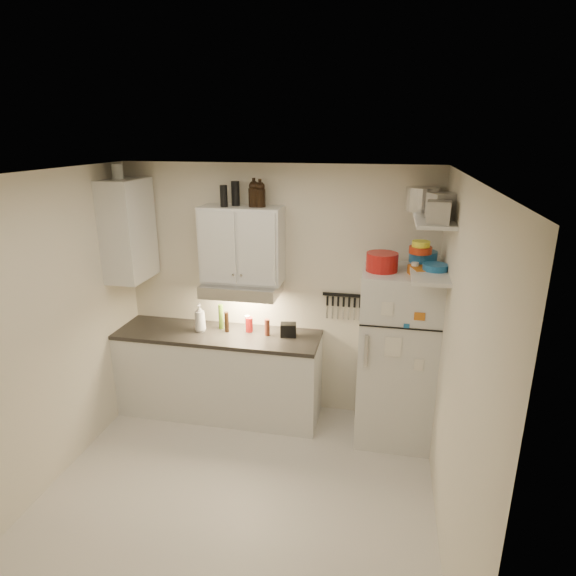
# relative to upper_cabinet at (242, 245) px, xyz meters

# --- Properties ---
(floor) EXTENTS (3.20, 3.00, 0.02)m
(floor) POSITION_rel_upper_cabinet_xyz_m (0.30, -1.33, -1.84)
(floor) COLOR beige
(floor) RESTS_ON ground
(ceiling) EXTENTS (3.20, 3.00, 0.02)m
(ceiling) POSITION_rel_upper_cabinet_xyz_m (0.30, -1.33, 0.78)
(ceiling) COLOR white
(ceiling) RESTS_ON ground
(back_wall) EXTENTS (3.20, 0.02, 2.60)m
(back_wall) POSITION_rel_upper_cabinet_xyz_m (0.30, 0.18, -0.53)
(back_wall) COLOR beige
(back_wall) RESTS_ON ground
(left_wall) EXTENTS (0.02, 3.00, 2.60)m
(left_wall) POSITION_rel_upper_cabinet_xyz_m (-1.31, -1.33, -0.53)
(left_wall) COLOR beige
(left_wall) RESTS_ON ground
(right_wall) EXTENTS (0.02, 3.00, 2.60)m
(right_wall) POSITION_rel_upper_cabinet_xyz_m (1.91, -1.33, -0.53)
(right_wall) COLOR beige
(right_wall) RESTS_ON ground
(base_cabinet) EXTENTS (2.10, 0.60, 0.88)m
(base_cabinet) POSITION_rel_upper_cabinet_xyz_m (-0.25, -0.14, -1.39)
(base_cabinet) COLOR silver
(base_cabinet) RESTS_ON floor
(countertop) EXTENTS (2.10, 0.62, 0.04)m
(countertop) POSITION_rel_upper_cabinet_xyz_m (-0.25, -0.14, -0.93)
(countertop) COLOR #272422
(countertop) RESTS_ON base_cabinet
(upper_cabinet) EXTENTS (0.80, 0.33, 0.75)m
(upper_cabinet) POSITION_rel_upper_cabinet_xyz_m (0.00, 0.00, 0.00)
(upper_cabinet) COLOR silver
(upper_cabinet) RESTS_ON back_wall
(side_cabinet) EXTENTS (0.33, 0.55, 1.00)m
(side_cabinet) POSITION_rel_upper_cabinet_xyz_m (-1.14, -0.14, 0.12)
(side_cabinet) COLOR silver
(side_cabinet) RESTS_ON left_wall
(range_hood) EXTENTS (0.76, 0.46, 0.12)m
(range_hood) POSITION_rel_upper_cabinet_xyz_m (0.00, -0.06, -0.44)
(range_hood) COLOR silver
(range_hood) RESTS_ON back_wall
(fridge) EXTENTS (0.70, 0.68, 1.70)m
(fridge) POSITION_rel_upper_cabinet_xyz_m (1.55, -0.18, -0.98)
(fridge) COLOR silver
(fridge) RESTS_ON floor
(shelf_hi) EXTENTS (0.30, 0.95, 0.03)m
(shelf_hi) POSITION_rel_upper_cabinet_xyz_m (1.75, -0.31, 0.38)
(shelf_hi) COLOR silver
(shelf_hi) RESTS_ON right_wall
(shelf_lo) EXTENTS (0.30, 0.95, 0.03)m
(shelf_lo) POSITION_rel_upper_cabinet_xyz_m (1.75, -0.31, -0.07)
(shelf_lo) COLOR silver
(shelf_lo) RESTS_ON right_wall
(knife_strip) EXTENTS (0.42, 0.02, 0.03)m
(knife_strip) POSITION_rel_upper_cabinet_xyz_m (1.00, 0.15, -0.51)
(knife_strip) COLOR black
(knife_strip) RESTS_ON back_wall
(dutch_oven) EXTENTS (0.34, 0.34, 0.16)m
(dutch_oven) POSITION_rel_upper_cabinet_xyz_m (1.36, -0.23, -0.04)
(dutch_oven) COLOR #AE1614
(dutch_oven) RESTS_ON fridge
(book_stack) EXTENTS (0.25, 0.28, 0.08)m
(book_stack) POSITION_rel_upper_cabinet_xyz_m (1.71, -0.34, -0.09)
(book_stack) COLOR #C86919
(book_stack) RESTS_ON fridge
(spice_jar) EXTENTS (0.07, 0.07, 0.11)m
(spice_jar) POSITION_rel_upper_cabinet_xyz_m (1.64, -0.30, -0.07)
(spice_jar) COLOR silver
(spice_jar) RESTS_ON fridge
(stock_pot) EXTENTS (0.30, 0.30, 0.21)m
(stock_pot) POSITION_rel_upper_cabinet_xyz_m (1.67, -0.03, 0.49)
(stock_pot) COLOR silver
(stock_pot) RESTS_ON shelf_hi
(tin_a) EXTENTS (0.26, 0.25, 0.21)m
(tin_a) POSITION_rel_upper_cabinet_xyz_m (1.81, -0.44, 0.49)
(tin_a) COLOR #AAAAAD
(tin_a) RESTS_ON shelf_hi
(tin_b) EXTENTS (0.19, 0.19, 0.17)m
(tin_b) POSITION_rel_upper_cabinet_xyz_m (1.76, -0.65, 0.48)
(tin_b) COLOR #AAAAAD
(tin_b) RESTS_ON shelf_hi
(bowl_teal) EXTENTS (0.25, 0.25, 0.10)m
(bowl_teal) POSITION_rel_upper_cabinet_xyz_m (1.72, -0.12, -0.00)
(bowl_teal) COLOR #1D62A0
(bowl_teal) RESTS_ON shelf_lo
(bowl_orange) EXTENTS (0.20, 0.20, 0.06)m
(bowl_orange) POSITION_rel_upper_cabinet_xyz_m (1.68, -0.21, 0.08)
(bowl_orange) COLOR red
(bowl_orange) RESTS_ON bowl_teal
(bowl_yellow) EXTENTS (0.15, 0.15, 0.05)m
(bowl_yellow) POSITION_rel_upper_cabinet_xyz_m (1.68, -0.21, 0.13)
(bowl_yellow) COLOR #F8F62B
(bowl_yellow) RESTS_ON bowl_orange
(plates) EXTENTS (0.27, 0.27, 0.05)m
(plates) POSITION_rel_upper_cabinet_xyz_m (1.80, -0.39, -0.02)
(plates) COLOR #1D62A0
(plates) RESTS_ON shelf_lo
(growler_a) EXTENTS (0.11, 0.11, 0.25)m
(growler_a) POSITION_rel_upper_cabinet_xyz_m (0.13, 0.00, 0.50)
(growler_a) COLOR black
(growler_a) RESTS_ON upper_cabinet
(growler_b) EXTENTS (0.10, 0.10, 0.24)m
(growler_b) POSITION_rel_upper_cabinet_xyz_m (0.19, 0.00, 0.50)
(growler_b) COLOR black
(growler_b) RESTS_ON upper_cabinet
(thermos_a) EXTENTS (0.10, 0.10, 0.23)m
(thermos_a) POSITION_rel_upper_cabinet_xyz_m (-0.06, 0.04, 0.49)
(thermos_a) COLOR black
(thermos_a) RESTS_ON upper_cabinet
(thermos_b) EXTENTS (0.08, 0.08, 0.20)m
(thermos_b) POSITION_rel_upper_cabinet_xyz_m (-0.15, -0.06, 0.48)
(thermos_b) COLOR black
(thermos_b) RESTS_ON upper_cabinet
(side_jar) EXTENTS (0.13, 0.13, 0.14)m
(side_jar) POSITION_rel_upper_cabinet_xyz_m (-1.18, -0.15, 0.70)
(side_jar) COLOR silver
(side_jar) RESTS_ON side_cabinet
(soap_bottle) EXTENTS (0.13, 0.13, 0.33)m
(soap_bottle) POSITION_rel_upper_cabinet_xyz_m (-0.44, -0.12, -0.74)
(soap_bottle) COLOR silver
(soap_bottle) RESTS_ON countertop
(pepper_mill) EXTENTS (0.07, 0.07, 0.17)m
(pepper_mill) POSITION_rel_upper_cabinet_xyz_m (0.26, -0.09, -0.82)
(pepper_mill) COLOR brown
(pepper_mill) RESTS_ON countertop
(oil_bottle) EXTENTS (0.06, 0.06, 0.27)m
(oil_bottle) POSITION_rel_upper_cabinet_xyz_m (-0.25, -0.02, -0.77)
(oil_bottle) COLOR #4A6E1B
(oil_bottle) RESTS_ON countertop
(vinegar_bottle) EXTENTS (0.05, 0.05, 0.21)m
(vinegar_bottle) POSITION_rel_upper_cabinet_xyz_m (-0.16, -0.09, -0.80)
(vinegar_bottle) COLOR black
(vinegar_bottle) RESTS_ON countertop
(clear_bottle) EXTENTS (0.07, 0.07, 0.17)m
(clear_bottle) POSITION_rel_upper_cabinet_xyz_m (0.04, -0.03, -0.82)
(clear_bottle) COLOR silver
(clear_bottle) RESTS_ON countertop
(red_jar) EXTENTS (0.08, 0.08, 0.15)m
(red_jar) POSITION_rel_upper_cabinet_xyz_m (0.06, -0.04, -0.83)
(red_jar) COLOR #AE1614
(red_jar) RESTS_ON countertop
(caddy) EXTENTS (0.17, 0.14, 0.13)m
(caddy) POSITION_rel_upper_cabinet_xyz_m (0.48, -0.07, -0.84)
(caddy) COLOR black
(caddy) RESTS_ON countertop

